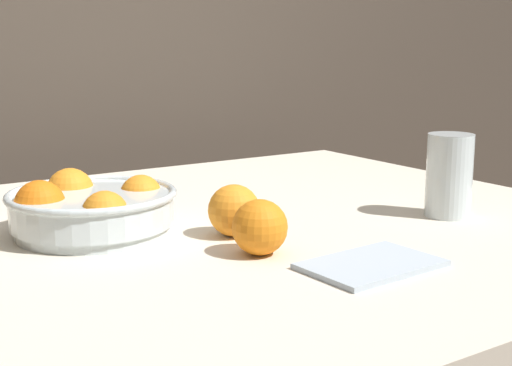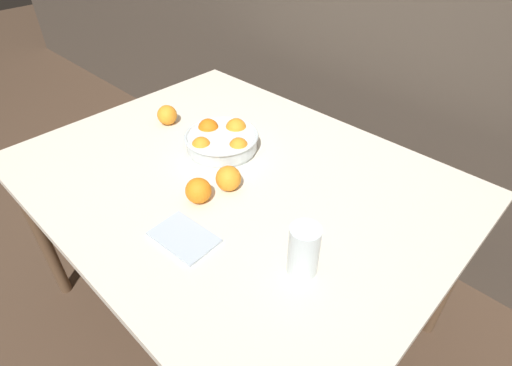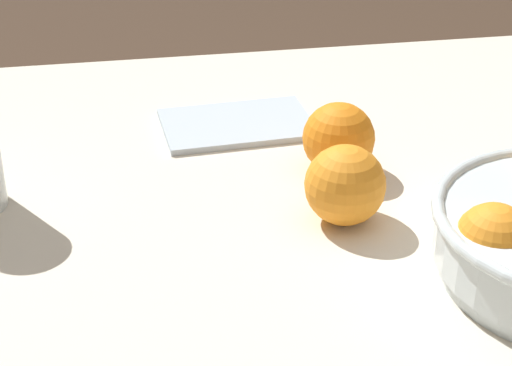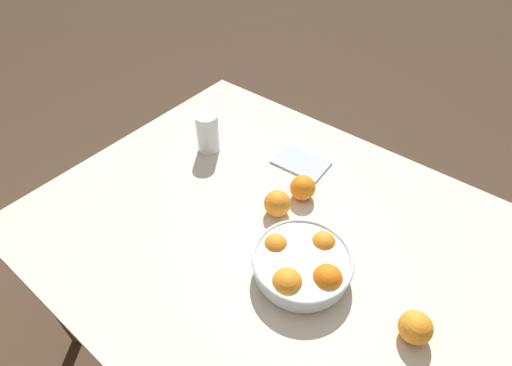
% 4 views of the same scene
% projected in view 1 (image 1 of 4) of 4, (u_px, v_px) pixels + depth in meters
% --- Properties ---
extents(dining_table, '(1.46, 1.12, 0.77)m').
position_uv_depth(dining_table, '(191.00, 270.00, 1.17)').
color(dining_table, beige).
rests_on(dining_table, ground_plane).
extents(fruit_bowl, '(0.27, 0.27, 0.10)m').
position_uv_depth(fruit_bowl, '(91.00, 208.00, 1.13)').
color(fruit_bowl, silver).
rests_on(fruit_bowl, dining_table).
extents(juice_glass, '(0.08, 0.08, 0.15)m').
position_uv_depth(juice_glass, '(449.00, 180.00, 1.24)').
color(juice_glass, '#F4A314').
rests_on(juice_glass, dining_table).
extents(orange_loose_front, '(0.08, 0.08, 0.08)m').
position_uv_depth(orange_loose_front, '(234.00, 210.00, 1.12)').
color(orange_loose_front, orange).
rests_on(orange_loose_front, dining_table).
extents(orange_loose_aside, '(0.08, 0.08, 0.08)m').
position_uv_depth(orange_loose_aside, '(260.00, 227.00, 1.02)').
color(orange_loose_aside, orange).
rests_on(orange_loose_aside, dining_table).
extents(napkin, '(0.19, 0.13, 0.01)m').
position_uv_depth(napkin, '(371.00, 265.00, 0.97)').
color(napkin, silver).
rests_on(napkin, dining_table).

